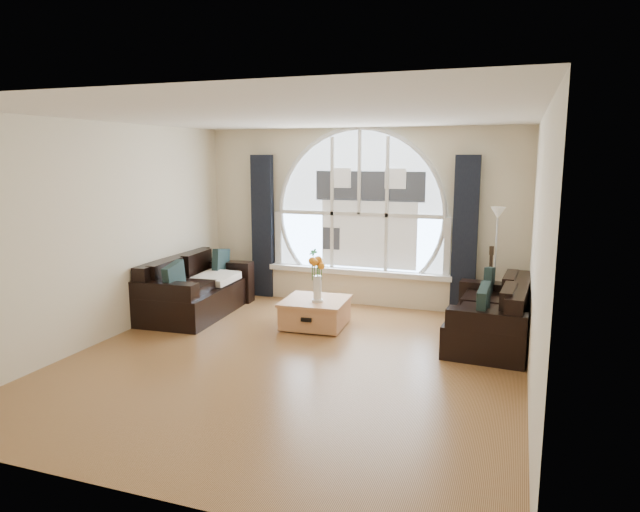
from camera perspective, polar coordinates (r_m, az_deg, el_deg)
The scene contains 21 objects.
ground at distance 6.51m, azimuth -2.69°, elevation -10.46°, with size 5.00×5.50×0.01m, color brown.
ceiling at distance 6.11m, azimuth -2.91°, elevation 13.97°, with size 5.00×5.50×0.01m, color silver.
wall_back at distance 8.76m, azimuth 4.06°, elevation 3.94°, with size 5.00×0.01×2.70m, color beige.
wall_front at distance 3.82m, azimuth -18.67°, elevation -4.62°, with size 5.00×0.01×2.70m, color beige.
wall_left at distance 7.48m, azimuth -20.82°, elevation 2.25°, with size 0.01×5.50×2.70m, color beige.
wall_right at distance 5.72m, azimuth 21.05°, elevation 0.00°, with size 0.01×5.50×2.70m, color beige.
attic_slope at distance 5.64m, azimuth 18.61°, elevation 10.23°, with size 0.92×5.50×0.72m, color silver.
arched_window at distance 8.70m, azimuth 4.03°, elevation 5.72°, with size 2.60×0.06×2.15m, color silver.
window_sill at distance 8.79m, azimuth 3.82°, elevation -1.58°, with size 2.90×0.22×0.08m, color white.
window_frame at distance 8.67m, azimuth 3.98°, elevation 5.70°, with size 2.76×0.08×2.15m, color white.
neighbor_house at distance 8.66m, azimuth 4.95°, elevation 4.85°, with size 1.70×0.02×1.50m, color silver.
curtain_left at distance 9.22m, azimuth -5.79°, elevation 2.97°, with size 0.35×0.12×2.30m, color black.
curtain_right at distance 8.38m, azimuth 14.42°, elevation 1.99°, with size 0.35×0.12×2.30m, color black.
sofa_left at distance 8.44m, azimuth -12.31°, elevation -3.05°, with size 0.93×1.86×0.83m, color black.
sofa_right at distance 7.29m, azimuth 16.76°, elevation -5.34°, with size 0.87×1.74×0.77m, color black.
coffee_chest at distance 7.68m, azimuth -0.47°, elevation -5.61°, with size 0.84×0.84×0.41m, color #C17E4F.
throw_blanket at distance 8.51m, azimuth -10.47°, elevation -2.18°, with size 0.55×0.55×0.10m, color silver.
vase_flowers at distance 7.45m, azimuth -0.26°, elevation -1.71°, with size 0.24×0.24×0.70m, color white.
floor_lamp at distance 8.16m, azimuth 17.26°, elevation -0.86°, with size 0.24×0.24×1.60m, color #B2B2B2.
guitar at distance 8.31m, azimuth 16.80°, elevation -2.54°, with size 0.36×0.24×1.06m, color brown.
potted_plant at distance 8.98m, azimuth -0.65°, elevation -0.14°, with size 0.15×0.10×0.28m, color #1E6023.
Camera 1 is at (2.32, -5.64, 2.29)m, focal length 31.70 mm.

